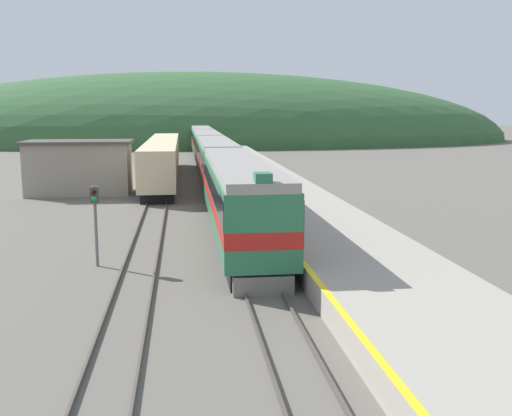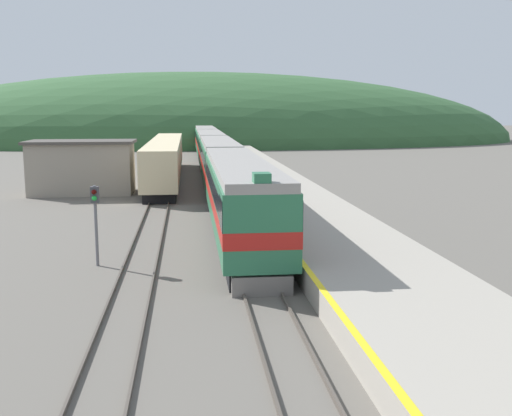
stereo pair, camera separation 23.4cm
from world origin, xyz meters
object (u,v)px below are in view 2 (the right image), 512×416
(carriage_second, at_px, (219,162))
(siding_train, at_px, (166,159))
(express_train_lead_car, at_px, (239,196))
(carriage_fourth, at_px, (206,140))
(signal_post_siding, at_px, (95,208))
(carriage_third, at_px, (210,148))

(carriage_second, relative_size, siding_train, 0.58)
(express_train_lead_car, distance_m, carriage_fourth, 62.12)
(carriage_second, distance_m, signal_post_siding, 27.39)
(carriage_second, bearing_deg, express_train_lead_car, -90.00)
(carriage_fourth, xyz_separation_m, signal_post_siding, (-6.85, -67.16, 0.30))
(siding_train, bearing_deg, carriage_second, -55.32)
(carriage_second, bearing_deg, carriage_third, 90.00)
(carriage_fourth, relative_size, signal_post_siding, 5.33)
(carriage_fourth, distance_m, signal_post_siding, 67.51)
(express_train_lead_car, distance_m, carriage_third, 41.80)
(carriage_third, distance_m, siding_train, 14.08)
(carriage_second, height_order, signal_post_siding, carriage_second)
(carriage_fourth, height_order, siding_train, carriage_fourth)
(carriage_third, distance_m, signal_post_siding, 47.34)
(express_train_lead_car, relative_size, signal_post_siding, 5.83)
(carriage_second, bearing_deg, signal_post_siding, -104.48)
(carriage_third, xyz_separation_m, signal_post_siding, (-6.85, -46.84, 0.30))
(express_train_lead_car, xyz_separation_m, carriage_fourth, (0.00, 62.12, -0.01))
(carriage_second, relative_size, carriage_third, 1.00)
(carriage_second, xyz_separation_m, carriage_fourth, (0.00, 40.64, 0.00))
(carriage_second, distance_m, carriage_fourth, 40.64)
(carriage_fourth, height_order, signal_post_siding, carriage_fourth)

